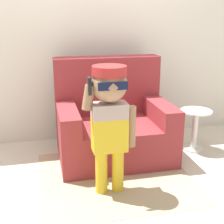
{
  "coord_description": "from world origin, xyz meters",
  "views": [
    {
      "loc": [
        -0.57,
        -2.93,
        1.42
      ],
      "look_at": [
        0.02,
        -0.34,
        0.59
      ],
      "focal_mm": 50.0,
      "sensor_mm": 36.0,
      "label": 1
    }
  ],
  "objects": [
    {
      "name": "ground_plane",
      "position": [
        0.0,
        0.0,
        0.0
      ],
      "size": [
        10.0,
        10.0,
        0.0
      ],
      "primitive_type": "plane",
      "color": "beige"
    },
    {
      "name": "wall_back",
      "position": [
        0.0,
        0.63,
        1.3
      ],
      "size": [
        10.0,
        0.05,
        2.6
      ],
      "color": "silver",
      "rests_on": "ground_plane"
    },
    {
      "name": "armchair",
      "position": [
        0.12,
        0.06,
        0.35
      ],
      "size": [
        1.12,
        0.87,
        1.0
      ],
      "color": "maroon",
      "rests_on": "ground_plane"
    },
    {
      "name": "person_child",
      "position": [
        -0.07,
        -0.67,
        0.71
      ],
      "size": [
        0.43,
        0.32,
        1.06
      ],
      "color": "gold",
      "rests_on": "ground_plane"
    },
    {
      "name": "side_table",
      "position": [
        1.01,
        -0.05,
        0.27
      ],
      "size": [
        0.33,
        0.33,
        0.45
      ],
      "color": "white",
      "rests_on": "ground_plane"
    },
    {
      "name": "rug",
      "position": [
        0.02,
        -0.45,
        0.0
      ],
      "size": [
        1.36,
        1.25,
        0.01
      ],
      "color": "tan",
      "rests_on": "ground_plane"
    }
  ]
}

